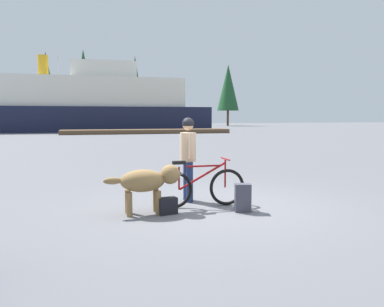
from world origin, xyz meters
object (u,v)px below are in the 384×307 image
Objects in this scene: backpack at (243,198)px; ferry_boat at (79,105)px; person_cyclist at (188,152)px; bicycle at (200,187)px; sailboat_moored at (60,125)px; dog at (148,181)px; handbag_pannier at (167,206)px.

backpack is 0.02× the size of ferry_boat.
ferry_boat reaches higher than person_cyclist.
bicycle is 44.78m from sailboat_moored.
bicycle is 1.04× the size of person_cyclist.
person_cyclist is 1.26× the size of dog.
backpack is 1.56× the size of handbag_pannier.
handbag_pannier is at bearing -86.98° from ferry_boat.
dog is at bearing 158.13° from handbag_pannier.
dog is (-1.01, -0.23, 0.19)m from bicycle.
sailboat_moored is (-5.13, 43.92, -0.47)m from person_cyclist.
dog reaches higher than backpack.
ferry_boat is 6.80m from sailboat_moored.
ferry_boat is at bearing -67.22° from sailboat_moored.
dog is at bearing -87.44° from ferry_boat.
ferry_boat reaches higher than handbag_pannier.
backpack is at bearing -56.49° from person_cyclist.
ferry_boat reaches higher than dog.
backpack is 1.34m from handbag_pannier.
backpack is (1.64, -0.31, -0.32)m from dog.
sailboat_moored is (-4.52, 44.83, 0.37)m from handbag_pannier.
bicycle is 0.18× the size of sailboat_moored.
person_cyclist is 0.06× the size of ferry_boat.
backpack is at bearing -7.75° from handbag_pannier.
handbag_pannier is (0.32, -0.13, -0.43)m from dog.
ferry_boat is at bearing 94.00° from person_cyclist.
handbag_pannier is at bearing 172.25° from backpack.
backpack is (0.63, -0.53, -0.13)m from bicycle.
handbag_pannier is at bearing -21.87° from dog.
sailboat_moored is at bearing 95.76° from handbag_pannier.
person_cyclist is at bearing 39.83° from dog.
dog is at bearing -84.63° from sailboat_moored.
person_cyclist reaches higher than dog.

